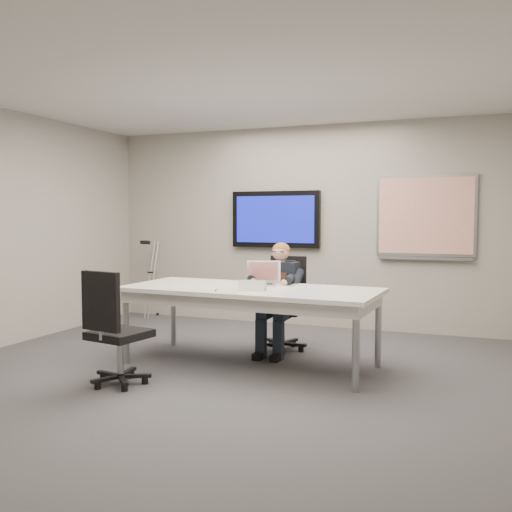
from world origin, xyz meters
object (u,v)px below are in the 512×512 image
at_px(seated_person, 277,310).
at_px(laptop, 261,279).
at_px(conference_table, 250,296).
at_px(office_chair_near, 116,350).
at_px(office_chair_far, 284,321).

relative_size(seated_person, laptop, 2.83).
distance_m(conference_table, laptop, 0.30).
xyz_separation_m(office_chair_near, laptop, (0.87, 1.38, 0.54)).
distance_m(office_chair_far, laptop, 0.76).
relative_size(office_chair_far, office_chair_near, 1.02).
height_order(office_chair_far, seated_person, seated_person).
relative_size(office_chair_far, laptop, 2.44).
bearing_deg(office_chair_near, office_chair_far, -106.57).
height_order(conference_table, office_chair_near, office_chair_near).
bearing_deg(laptop, seated_person, 56.62).
bearing_deg(office_chair_far, laptop, -98.92).
relative_size(conference_table, office_chair_far, 2.48).
distance_m(office_chair_far, office_chair_near, 2.14).
xyz_separation_m(office_chair_far, seated_person, (0.00, -0.24, 0.17)).
height_order(conference_table, seated_person, seated_person).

